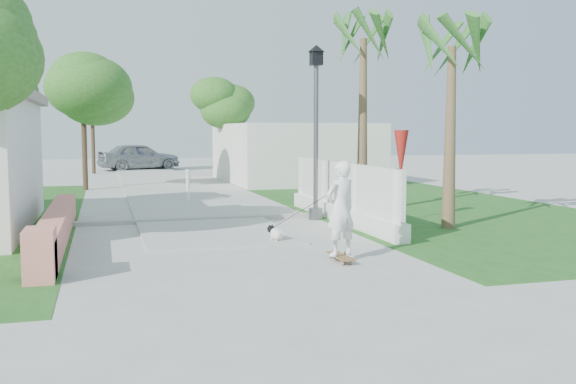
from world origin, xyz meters
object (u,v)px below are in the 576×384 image
object	(u,v)px
bollard	(188,185)
parked_car	(139,156)
street_lamp	(316,125)
skateboarder	(313,212)
patio_umbrella	(401,155)
dog	(275,233)

from	to	relation	value
bollard	parked_car	size ratio (longest dim) A/B	0.23
street_lamp	skateboarder	world-z (taller)	street_lamp
street_lamp	parked_car	distance (m)	23.46
bollard	patio_umbrella	world-z (taller)	patio_umbrella
street_lamp	bollard	xyz separation A→B (m)	(-2.70, 4.50, -1.84)
dog	parked_car	bearing A→B (deg)	72.68
bollard	dog	xyz separation A→B (m)	(0.80, -7.54, -0.39)
bollard	skateboarder	size ratio (longest dim) A/B	0.40
patio_umbrella	skateboarder	distance (m)	4.97
street_lamp	skateboarder	bearing A→B (deg)	-109.34
patio_umbrella	dog	size ratio (longest dim) A/B	4.52
patio_umbrella	skateboarder	world-z (taller)	patio_umbrella
bollard	skateboarder	world-z (taller)	skateboarder
street_lamp	parked_car	world-z (taller)	street_lamp
patio_umbrella	parked_car	distance (m)	24.72
patio_umbrella	parked_car	bearing A→B (deg)	101.81
bollard	patio_umbrella	size ratio (longest dim) A/B	0.47
skateboarder	patio_umbrella	bearing A→B (deg)	-154.94
street_lamp	patio_umbrella	xyz separation A→B (m)	(1.90, -1.00, -0.74)
skateboarder	dog	size ratio (longest dim) A/B	5.42
skateboarder	dog	distance (m)	1.56
patio_umbrella	dog	bearing A→B (deg)	-151.70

